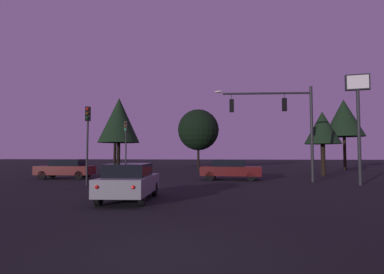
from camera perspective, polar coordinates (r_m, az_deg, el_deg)
The scene contains 13 objects.
ground_plane at distance 30.39m, azimuth 3.36°, elevation -6.76°, with size 168.00×168.00×0.00m, color black.
traffic_signal_mast_arm at distance 22.54m, azimuth 16.21°, elevation 3.85°, with size 6.74×0.55×6.61m.
traffic_light_corner_left at distance 27.82m, azimuth -11.98°, elevation -0.10°, with size 0.33×0.37×4.78m.
traffic_light_corner_right at distance 20.57m, azimuth -18.53°, elevation 1.26°, with size 0.34×0.38×4.89m.
car_nearside_lane at distance 13.29m, azimuth -11.39°, elevation -7.91°, with size 2.04×4.22×1.52m.
car_crossing_left at distance 23.64m, azimuth 7.02°, elevation -5.84°, with size 4.64×2.21×1.52m.
car_crossing_right at distance 26.48m, azimuth -22.06°, elevation -5.35°, with size 4.44×1.97×1.52m.
store_sign_illuminated at distance 22.08m, azimuth 28.06°, elevation 5.41°, with size 1.42×0.52×6.90m.
tree_behind_sign at distance 42.67m, azimuth -13.82°, elevation 2.57°, with size 3.60×3.60×7.96m.
tree_left_far at distance 30.38m, azimuth 22.71°, elevation 1.50°, with size 3.18×3.18×5.75m.
tree_center_horizon at distance 42.44m, azimuth 1.16°, elevation 1.31°, with size 5.58×5.58×8.02m.
tree_right_cluster at distance 42.20m, azimuth 25.98°, elevation 3.12°, with size 4.72×4.72×8.59m.
tree_lot_edge at distance 37.61m, azimuth -13.20°, elevation 2.98°, with size 4.81×4.81×8.53m.
Camera 1 is at (1.18, -5.81, 1.91)m, focal length 29.20 mm.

